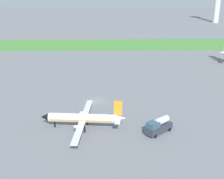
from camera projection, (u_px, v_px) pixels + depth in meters
ground_plane at (96, 101)px, 80.16m from camera, size 600.00×600.00×0.00m
grass_taxiway_strip at (100, 45)px, 151.40m from camera, size 360.00×28.00×0.08m
airplane_foreground_turboprop at (83, 118)px, 64.79m from camera, size 18.76×21.88×6.55m
fuel_truck_near_gate at (158, 126)px, 63.08m from camera, size 6.55×5.98×3.29m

